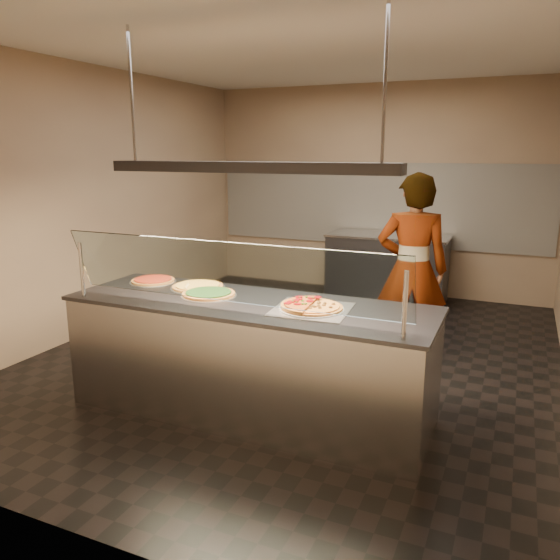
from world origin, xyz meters
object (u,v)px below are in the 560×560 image
at_px(half_pizza_pepperoni, 298,303).
at_px(pizza_spatula, 190,288).
at_px(pizza_tomato, 153,280).
at_px(prep_table, 387,267).
at_px(sneeze_guard, 226,273).
at_px(pizza_cheese, 198,286).
at_px(serving_counter, 249,358).
at_px(half_pizza_sausage, 326,308).
at_px(pizza_spinach, 209,294).
at_px(heat_lamp_housing, 247,167).
at_px(worker, 412,270).
at_px(perforated_tray, 312,309).

height_order(half_pizza_pepperoni, pizza_spatula, half_pizza_pepperoni).
relative_size(pizza_tomato, prep_table, 0.24).
distance_m(sneeze_guard, pizza_cheese, 0.86).
xyz_separation_m(serving_counter, half_pizza_sausage, (0.63, -0.01, 0.49)).
bearing_deg(pizza_cheese, pizza_spinach, -40.12).
bearing_deg(heat_lamp_housing, worker, 59.97).
relative_size(half_pizza_sausage, worker, 0.25).
distance_m(perforated_tray, half_pizza_pepperoni, 0.11).
height_order(sneeze_guard, pizza_tomato, sneeze_guard).
height_order(half_pizza_pepperoni, pizza_tomato, half_pizza_pepperoni).
height_order(sneeze_guard, perforated_tray, sneeze_guard).
bearing_deg(worker, pizza_cheese, 31.29).
xyz_separation_m(serving_counter, heat_lamp_housing, (0.00, 0.00, 1.48)).
bearing_deg(perforated_tray, heat_lamp_housing, 178.73).
bearing_deg(pizza_tomato, serving_counter, -12.72).
relative_size(pizza_tomato, pizza_spatula, 1.64).
bearing_deg(pizza_spatula, pizza_tomato, 162.61).
distance_m(sneeze_guard, worker, 2.22).
height_order(sneeze_guard, pizza_cheese, sneeze_guard).
bearing_deg(serving_counter, half_pizza_sausage, -0.99).
relative_size(sneeze_guard, half_pizza_pepperoni, 5.65).
distance_m(half_pizza_pepperoni, pizza_tomato, 1.51).
bearing_deg(heat_lamp_housing, sneeze_guard, -90.00).
height_order(perforated_tray, worker, worker).
distance_m(sneeze_guard, pizza_spatula, 0.77).
bearing_deg(sneeze_guard, pizza_spinach, 134.91).
xyz_separation_m(pizza_spinach, heat_lamp_housing, (0.37, -0.03, 1.00)).
distance_m(half_pizza_pepperoni, pizza_cheese, 1.03).
bearing_deg(pizza_spinach, sneeze_guard, -45.09).
bearing_deg(heat_lamp_housing, perforated_tray, -1.27).
distance_m(pizza_spinach, worker, 2.09).
distance_m(prep_table, worker, 2.38).
bearing_deg(half_pizza_sausage, prep_table, 96.12).
bearing_deg(sneeze_guard, pizza_cheese, 136.65).
relative_size(half_pizza_sausage, pizza_cheese, 1.02).
bearing_deg(pizza_spatula, pizza_spinach, -15.09).
height_order(pizza_spatula, heat_lamp_housing, heat_lamp_housing).
distance_m(pizza_spatula, heat_lamp_housing, 1.15).
relative_size(perforated_tray, pizza_cheese, 1.28).
bearing_deg(perforated_tray, pizza_spinach, 177.20).
distance_m(half_pizza_pepperoni, prep_table, 3.91).
distance_m(perforated_tray, pizza_spatula, 1.12).
distance_m(half_pizza_pepperoni, pizza_spatula, 1.01).
xyz_separation_m(prep_table, heat_lamp_housing, (-0.22, -3.86, 1.48)).
distance_m(serving_counter, pizza_tomato, 1.20).
xyz_separation_m(pizza_spinach, worker, (1.33, 1.61, -0.01)).
height_order(pizza_cheese, pizza_spatula, pizza_spatula).
bearing_deg(half_pizza_pepperoni, heat_lamp_housing, 178.57).
relative_size(sneeze_guard, perforated_tray, 4.50).
relative_size(half_pizza_sausage, pizza_spinach, 1.04).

